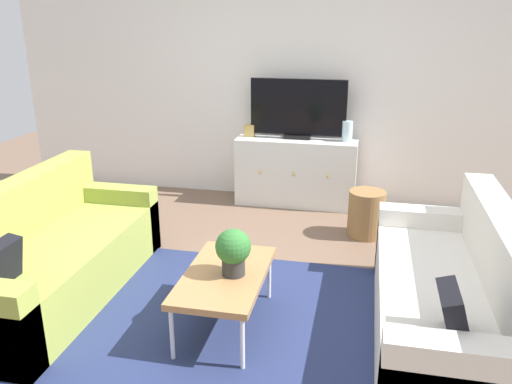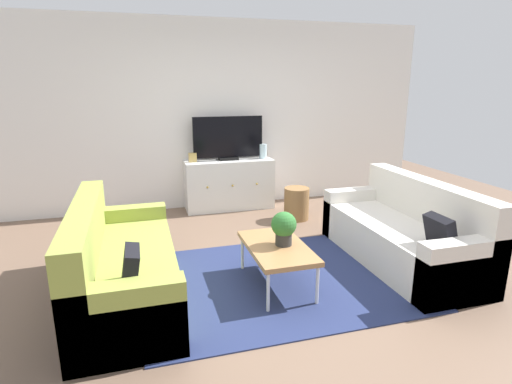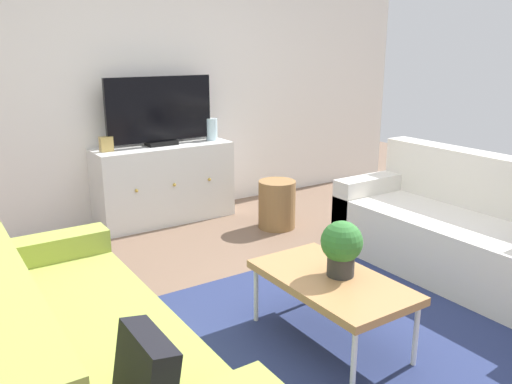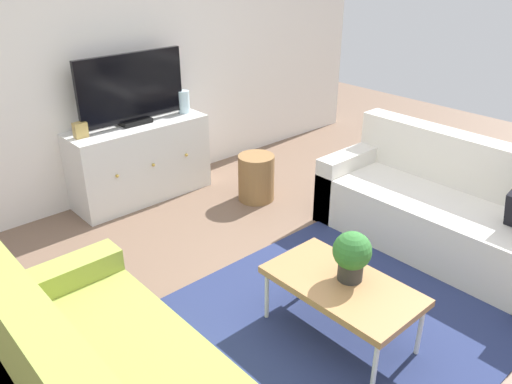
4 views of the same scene
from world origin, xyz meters
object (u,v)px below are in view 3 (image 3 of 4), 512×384
(glass_vase, at_px, (212,129))
(mantel_clock, at_px, (106,144))
(coffee_table, at_px, (331,283))
(flat_screen_tv, at_px, (160,111))
(couch_left_side, at_px, (63,367))
(tv_console, at_px, (164,183))
(couch_right_side, at_px, (472,237))
(wicker_basket, at_px, (277,204))
(potted_plant, at_px, (342,246))

(glass_vase, height_order, mantel_clock, glass_vase)
(coffee_table, distance_m, flat_screen_tv, 2.62)
(couch_left_side, distance_m, tv_console, 2.82)
(glass_vase, relative_size, mantel_clock, 1.63)
(couch_right_side, bearing_deg, couch_left_side, 180.00)
(glass_vase, bearing_deg, wicker_basket, -72.04)
(couch_left_side, relative_size, tv_console, 1.50)
(couch_left_side, distance_m, glass_vase, 3.18)
(glass_vase, bearing_deg, tv_console, -180.00)
(tv_console, bearing_deg, glass_vase, 0.00)
(coffee_table, relative_size, mantel_clock, 7.03)
(flat_screen_tv, height_order, glass_vase, flat_screen_tv)
(couch_right_side, height_order, flat_screen_tv, flat_screen_tv)
(tv_console, xyz_separation_m, mantel_clock, (-0.52, 0.00, 0.43))
(couch_right_side, height_order, mantel_clock, mantel_clock)
(couch_left_side, xyz_separation_m, flat_screen_tv, (1.52, 2.39, 0.75))
(couch_right_side, xyz_separation_m, potted_plant, (-1.41, -0.14, 0.28))
(potted_plant, relative_size, tv_console, 0.24)
(couch_right_side, bearing_deg, tv_console, 119.62)
(glass_vase, relative_size, wicker_basket, 0.48)
(couch_right_side, bearing_deg, glass_vase, 109.17)
(couch_left_side, xyz_separation_m, tv_console, (1.52, 2.37, 0.07))
(couch_right_side, distance_m, potted_plant, 1.44)
(couch_left_side, xyz_separation_m, wicker_basket, (2.29, 1.61, -0.07))
(potted_plant, bearing_deg, glass_vase, 76.93)
(couch_left_side, bearing_deg, couch_right_side, 0.00)
(coffee_table, xyz_separation_m, wicker_basket, (0.89, 1.75, -0.15))
(mantel_clock, bearing_deg, tv_console, -0.00)
(potted_plant, xyz_separation_m, flat_screen_tv, (0.06, 2.53, 0.47))
(tv_console, bearing_deg, flat_screen_tv, 90.00)
(tv_console, height_order, mantel_clock, mantel_clock)
(couch_left_side, distance_m, potted_plant, 1.49)
(couch_left_side, height_order, tv_console, couch_left_side)
(couch_left_side, distance_m, mantel_clock, 2.62)
(couch_left_side, bearing_deg, coffee_table, -5.50)
(couch_right_side, height_order, wicker_basket, couch_right_side)
(tv_console, relative_size, wicker_basket, 2.92)
(potted_plant, bearing_deg, flat_screen_tv, 88.67)
(flat_screen_tv, bearing_deg, wicker_basket, -45.36)
(tv_console, distance_m, mantel_clock, 0.68)
(couch_right_side, xyz_separation_m, coffee_table, (-1.47, -0.13, 0.08))
(wicker_basket, bearing_deg, mantel_clock, 149.57)
(coffee_table, distance_m, potted_plant, 0.21)
(mantel_clock, relative_size, wicker_basket, 0.29)
(couch_right_side, distance_m, coffee_table, 1.48)
(couch_left_side, relative_size, mantel_clock, 14.85)
(mantel_clock, height_order, wicker_basket, mantel_clock)
(mantel_clock, bearing_deg, coffee_table, -80.83)
(coffee_table, bearing_deg, couch_right_side, 5.23)
(couch_left_side, bearing_deg, glass_vase, 49.31)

